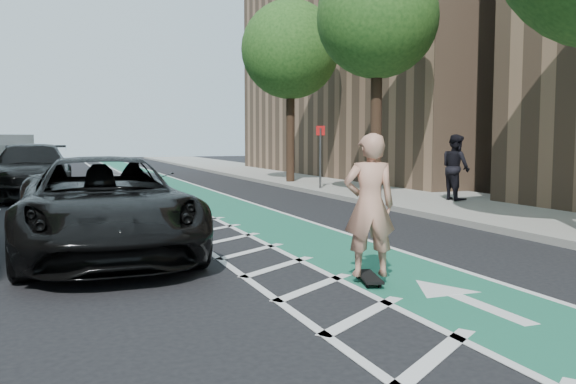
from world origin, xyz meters
name	(u,v)px	position (x,y,z in m)	size (l,w,h in m)	color
ground	(182,275)	(0.00, 0.00, 0.00)	(120.00, 120.00, 0.00)	black
bike_lane	(214,202)	(3.00, 10.00, 0.01)	(2.00, 90.00, 0.01)	#1B5F49
buffer_strip	(166,204)	(1.50, 10.00, 0.01)	(1.40, 90.00, 0.01)	silver
sidewalk_right	(392,193)	(9.50, 10.00, 0.07)	(5.00, 90.00, 0.15)	gray
curb_right	(329,195)	(7.05, 10.00, 0.08)	(0.12, 90.00, 0.16)	gray
building_right_far	(427,0)	(17.50, 20.00, 9.50)	(14.00, 22.00, 19.00)	#84664C
tree_r_c	(383,16)	(7.90, 8.00, 5.77)	(4.20, 4.20, 7.90)	#382619
tree_r_d	(289,51)	(7.90, 16.00, 5.77)	(4.20, 4.20, 7.90)	#382619
sign_post	(320,156)	(7.60, 12.00, 1.35)	(0.35, 0.08, 2.47)	#4C4C4C
skateboard	(369,277)	(2.30, -1.46, 0.09)	(0.45, 0.87, 0.11)	black
skateboarder	(369,205)	(2.30, -1.46, 1.09)	(0.71, 0.47, 1.96)	tan
suv_near	(103,206)	(-0.95, 2.08, 0.84)	(2.80, 6.08, 1.69)	black
suv_far	(32,171)	(-2.40, 13.63, 0.91)	(2.55, 6.28, 1.82)	black
car_silver	(2,169)	(-3.83, 21.00, 0.67)	(1.59, 3.94, 1.34)	#96959A
car_grey	(33,161)	(-2.80, 28.98, 0.72)	(1.52, 4.37, 1.44)	#545559
pedestrian	(456,167)	(9.58, 6.48, 1.14)	(0.96, 0.75, 1.98)	black
box_truck	(11,156)	(-3.98, 29.47, 1.03)	(2.71, 5.50, 2.23)	beige
barrel_b	(47,182)	(-1.93, 14.00, 0.49)	(0.75, 0.75, 1.03)	#E55B0C
barrel_c	(33,184)	(-2.40, 14.50, 0.41)	(0.63, 0.63, 0.86)	#EE5B0C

